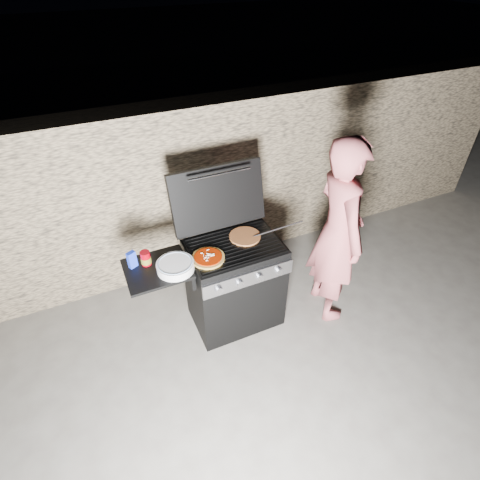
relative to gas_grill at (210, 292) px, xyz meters
name	(u,v)px	position (x,y,z in m)	size (l,w,h in m)	color
ground	(235,316)	(0.25, 0.00, -0.46)	(50.00, 50.00, 0.00)	#544F48
stone_wall	(195,189)	(0.25, 1.05, 0.44)	(8.00, 0.35, 1.80)	tan
gas_grill	(210,292)	(0.00, 0.00, 0.00)	(1.34, 0.79, 0.91)	black
pizza_topped	(208,257)	(-0.02, -0.07, 0.47)	(0.27, 0.27, 0.03)	#B6823C
pizza_plain	(245,236)	(0.38, 0.07, 0.46)	(0.27, 0.27, 0.01)	#BD7134
sauce_jar	(146,258)	(-0.48, 0.08, 0.51)	(0.08, 0.08, 0.12)	#80000A
blue_carton	(132,260)	(-0.58, 0.09, 0.52)	(0.07, 0.04, 0.14)	#162FBA
plate_stack	(175,266)	(-0.29, -0.08, 0.48)	(0.29, 0.29, 0.07)	silver
person	(338,233)	(1.15, -0.22, 0.45)	(0.66, 0.43, 1.81)	#B8575C
tongs	(276,229)	(0.64, 0.00, 0.51)	(0.01, 0.01, 0.51)	black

